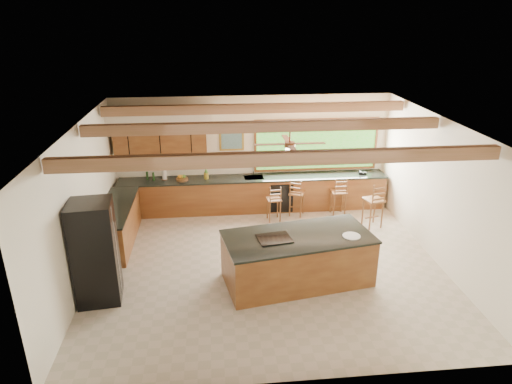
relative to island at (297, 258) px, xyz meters
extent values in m
plane|color=#BCAE9C|center=(-0.52, 0.62, -0.50)|extent=(7.20, 7.20, 0.00)
cube|color=silver|center=(-0.52, 3.87, 1.00)|extent=(7.20, 0.04, 3.00)
cube|color=silver|center=(-0.52, -2.63, 1.00)|extent=(7.20, 0.04, 3.00)
cube|color=silver|center=(-4.12, 0.62, 1.00)|extent=(0.04, 6.50, 3.00)
cube|color=silver|center=(3.08, 0.62, 1.00)|extent=(0.04, 6.50, 3.00)
cube|color=#A88054|center=(-0.52, 0.62, 2.50)|extent=(7.20, 6.50, 0.04)
cube|color=#96644B|center=(-0.52, -0.98, 2.36)|extent=(7.10, 0.15, 0.22)
cube|color=#96644B|center=(-0.52, 1.12, 2.36)|extent=(7.10, 0.15, 0.22)
cube|color=#96644B|center=(-0.52, 2.92, 2.36)|extent=(7.10, 0.15, 0.22)
cube|color=brown|center=(-2.87, 3.68, 1.40)|extent=(2.30, 0.35, 0.70)
cube|color=silver|center=(-2.87, 3.61, 2.00)|extent=(2.60, 0.50, 0.48)
cylinder|color=#FFEABF|center=(-3.57, 3.61, 1.77)|extent=(0.10, 0.10, 0.01)
cylinder|color=#FFEABF|center=(-2.17, 3.61, 1.77)|extent=(0.10, 0.10, 0.01)
cube|color=#6CC145|center=(1.18, 3.84, 1.17)|extent=(3.20, 0.04, 1.30)
cube|color=#A58432|center=(-1.07, 3.84, 1.35)|extent=(0.64, 0.03, 0.54)
cube|color=#3A6855|center=(-1.07, 3.82, 1.35)|extent=(0.54, 0.01, 0.44)
cube|color=brown|center=(-0.52, 3.53, -0.06)|extent=(7.00, 0.65, 0.88)
cube|color=black|center=(-0.52, 3.53, 0.40)|extent=(7.04, 0.69, 0.04)
cube|color=brown|center=(-3.78, 1.97, -0.06)|extent=(0.65, 2.35, 0.88)
cube|color=black|center=(-3.78, 1.97, 0.40)|extent=(0.69, 2.39, 0.04)
cube|color=black|center=(0.18, 3.20, -0.08)|extent=(0.60, 0.02, 0.78)
cube|color=silver|center=(-0.52, 3.53, 0.41)|extent=(0.50, 0.38, 0.03)
cylinder|color=silver|center=(-0.52, 3.73, 0.57)|extent=(0.03, 0.03, 0.30)
cylinder|color=silver|center=(-0.52, 3.63, 0.70)|extent=(0.03, 0.20, 0.03)
cylinder|color=silver|center=(-2.83, 3.61, 0.58)|extent=(0.12, 0.12, 0.30)
cylinder|color=#1F4019|center=(-3.27, 3.64, 0.53)|extent=(0.06, 0.06, 0.21)
cylinder|color=#1F4019|center=(-3.10, 3.56, 0.53)|extent=(0.06, 0.06, 0.21)
cube|color=black|center=(2.41, 3.51, 0.47)|extent=(0.22, 0.19, 0.09)
cube|color=brown|center=(0.00, 0.00, -0.02)|extent=(2.97, 1.75, 0.94)
cube|color=black|center=(0.00, 0.00, 0.47)|extent=(3.02, 1.80, 0.04)
cube|color=black|center=(-0.48, -0.08, 0.50)|extent=(0.70, 0.59, 0.02)
cylinder|color=silver|center=(1.01, -0.13, 0.50)|extent=(0.34, 0.34, 0.02)
cube|color=black|center=(-3.74, -0.24, 0.47)|extent=(0.83, 0.81, 1.94)
cube|color=silver|center=(-3.36, -0.24, 0.47)|extent=(0.03, 0.05, 1.78)
cube|color=brown|center=(-0.08, 2.82, 0.08)|extent=(0.38, 0.38, 0.04)
cylinder|color=brown|center=(-0.21, 2.68, -0.22)|extent=(0.03, 0.03, 0.56)
cylinder|color=brown|center=(0.06, 2.68, -0.22)|extent=(0.03, 0.03, 0.56)
cylinder|color=brown|center=(-0.21, 2.95, -0.22)|extent=(0.03, 0.03, 0.56)
cylinder|color=brown|center=(0.06, 2.95, -0.22)|extent=(0.03, 0.03, 0.56)
cube|color=brown|center=(0.56, 3.07, 0.12)|extent=(0.48, 0.48, 0.04)
cylinder|color=brown|center=(0.41, 2.93, -0.20)|extent=(0.03, 0.03, 0.59)
cylinder|color=brown|center=(0.70, 2.93, -0.20)|extent=(0.03, 0.03, 0.59)
cylinder|color=brown|center=(0.41, 3.22, -0.20)|extent=(0.03, 0.03, 0.59)
cylinder|color=brown|center=(0.70, 3.22, -0.20)|extent=(0.03, 0.03, 0.59)
cube|color=brown|center=(2.29, 2.22, 0.21)|extent=(0.51, 0.51, 0.04)
cylinder|color=brown|center=(2.13, 2.06, -0.15)|extent=(0.04, 0.04, 0.69)
cylinder|color=brown|center=(2.46, 2.06, -0.15)|extent=(0.04, 0.04, 0.69)
cylinder|color=brown|center=(2.13, 2.39, -0.15)|extent=(0.04, 0.04, 0.69)
cylinder|color=brown|center=(2.46, 2.39, -0.15)|extent=(0.04, 0.04, 0.69)
cube|color=brown|center=(1.64, 3.00, 0.14)|extent=(0.39, 0.39, 0.04)
cylinder|color=brown|center=(1.49, 2.85, -0.19)|extent=(0.04, 0.04, 0.62)
cylinder|color=brown|center=(1.79, 2.85, -0.19)|extent=(0.04, 0.04, 0.62)
cylinder|color=brown|center=(1.49, 3.15, -0.19)|extent=(0.04, 0.04, 0.62)
cylinder|color=brown|center=(1.79, 3.15, -0.19)|extent=(0.04, 0.04, 0.62)
camera|label=1|loc=(-1.58, -7.66, 4.50)|focal=32.00mm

